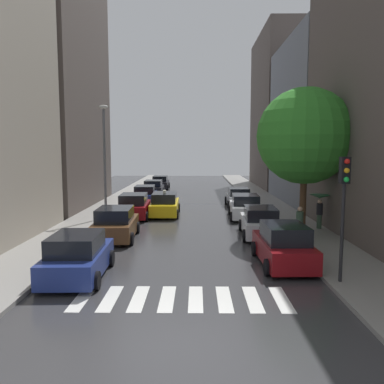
{
  "coord_description": "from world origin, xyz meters",
  "views": [
    {
      "loc": [
        0.48,
        -8.83,
        4.71
      ],
      "look_at": [
        0.09,
        22.57,
        1.25
      ],
      "focal_mm": 36.69,
      "sensor_mm": 36.0,
      "label": 1
    }
  ],
  "objects_px": {
    "parked_car_right_nearest": "(284,246)",
    "parked_car_left_second": "(116,224)",
    "parked_car_right_second": "(260,222)",
    "traffic_light_right_corner": "(344,191)",
    "pedestrian_foreground": "(300,222)",
    "street_tree_right": "(305,136)",
    "parked_car_right_third": "(245,207)",
    "parked_car_left_sixth": "(160,183)",
    "lamp_post_left": "(104,154)",
    "parked_car_left_nearest": "(78,257)",
    "parked_car_left_fifth": "(154,188)",
    "parked_car_left_fourth": "(145,196)",
    "parked_car_left_third": "(134,207)",
    "parked_car_right_fourth": "(238,197)",
    "taxi_midroad": "(165,205)",
    "pedestrian_by_kerb": "(320,203)"
  },
  "relations": [
    {
      "from": "pedestrian_by_kerb",
      "to": "parked_car_right_fourth",
      "type": "bearing_deg",
      "value": 99.73
    },
    {
      "from": "parked_car_left_nearest",
      "to": "pedestrian_foreground",
      "type": "bearing_deg",
      "value": -61.41
    },
    {
      "from": "parked_car_left_fifth",
      "to": "street_tree_right",
      "type": "height_order",
      "value": "street_tree_right"
    },
    {
      "from": "parked_car_right_third",
      "to": "taxi_midroad",
      "type": "distance_m",
      "value": 5.7
    },
    {
      "from": "parked_car_left_fourth",
      "to": "parked_car_left_sixth",
      "type": "distance_m",
      "value": 13.24
    },
    {
      "from": "parked_car_left_second",
      "to": "lamp_post_left",
      "type": "bearing_deg",
      "value": 15.9
    },
    {
      "from": "parked_car_right_third",
      "to": "street_tree_right",
      "type": "bearing_deg",
      "value": -151.43
    },
    {
      "from": "parked_car_right_nearest",
      "to": "traffic_light_right_corner",
      "type": "bearing_deg",
      "value": -150.44
    },
    {
      "from": "parked_car_left_sixth",
      "to": "pedestrian_foreground",
      "type": "distance_m",
      "value": 28.16
    },
    {
      "from": "parked_car_left_sixth",
      "to": "lamp_post_left",
      "type": "relative_size",
      "value": 0.63
    },
    {
      "from": "taxi_midroad",
      "to": "traffic_light_right_corner",
      "type": "xyz_separation_m",
      "value": [
        7.25,
        -14.43,
        2.52
      ]
    },
    {
      "from": "parked_car_left_second",
      "to": "parked_car_right_third",
      "type": "bearing_deg",
      "value": -51.88
    },
    {
      "from": "parked_car_left_second",
      "to": "pedestrian_by_kerb",
      "type": "distance_m",
      "value": 11.54
    },
    {
      "from": "parked_car_right_second",
      "to": "traffic_light_right_corner",
      "type": "height_order",
      "value": "traffic_light_right_corner"
    },
    {
      "from": "taxi_midroad",
      "to": "parked_car_right_fourth",
      "type": "bearing_deg",
      "value": -52.7
    },
    {
      "from": "parked_car_right_third",
      "to": "lamp_post_left",
      "type": "xyz_separation_m",
      "value": [
        -9.34,
        -0.94,
        3.61
      ]
    },
    {
      "from": "parked_car_left_fifth",
      "to": "parked_car_right_fourth",
      "type": "distance_m",
      "value": 10.9
    },
    {
      "from": "parked_car_right_nearest",
      "to": "parked_car_right_fourth",
      "type": "relative_size",
      "value": 1.03
    },
    {
      "from": "parked_car_right_second",
      "to": "street_tree_right",
      "type": "xyz_separation_m",
      "value": [
        2.42,
        0.52,
        4.64
      ]
    },
    {
      "from": "traffic_light_right_corner",
      "to": "lamp_post_left",
      "type": "distance_m",
      "value": 16.61
    },
    {
      "from": "parked_car_left_nearest",
      "to": "parked_car_left_fourth",
      "type": "relative_size",
      "value": 0.99
    },
    {
      "from": "parked_car_left_sixth",
      "to": "parked_car_right_third",
      "type": "bearing_deg",
      "value": -159.44
    },
    {
      "from": "parked_car_right_fourth",
      "to": "pedestrian_by_kerb",
      "type": "height_order",
      "value": "pedestrian_by_kerb"
    },
    {
      "from": "parked_car_right_nearest",
      "to": "parked_car_left_second",
      "type": "bearing_deg",
      "value": 57.97
    },
    {
      "from": "parked_car_right_third",
      "to": "parked_car_left_sixth",
      "type": "bearing_deg",
      "value": 23.34
    },
    {
      "from": "parked_car_left_fourth",
      "to": "street_tree_right",
      "type": "xyz_separation_m",
      "value": [
        10.23,
        -11.44,
        4.63
      ]
    },
    {
      "from": "parked_car_right_fourth",
      "to": "street_tree_right",
      "type": "height_order",
      "value": "street_tree_right"
    },
    {
      "from": "parked_car_left_fifth",
      "to": "parked_car_right_third",
      "type": "relative_size",
      "value": 0.94
    },
    {
      "from": "parked_car_left_second",
      "to": "parked_car_right_nearest",
      "type": "height_order",
      "value": "parked_car_right_nearest"
    },
    {
      "from": "parked_car_left_fourth",
      "to": "lamp_post_left",
      "type": "xyz_separation_m",
      "value": [
        -1.64,
        -7.3,
        3.61
      ]
    },
    {
      "from": "lamp_post_left",
      "to": "parked_car_left_sixth",
      "type": "bearing_deg",
      "value": 85.21
    },
    {
      "from": "parked_car_left_fourth",
      "to": "pedestrian_by_kerb",
      "type": "distance_m",
      "value": 15.61
    },
    {
      "from": "lamp_post_left",
      "to": "pedestrian_by_kerb",
      "type": "bearing_deg",
      "value": -14.1
    },
    {
      "from": "parked_car_right_fourth",
      "to": "pedestrian_by_kerb",
      "type": "relative_size",
      "value": 2.09
    },
    {
      "from": "parked_car_left_nearest",
      "to": "parked_car_left_fifth",
      "type": "height_order",
      "value": "parked_car_left_nearest"
    },
    {
      "from": "parked_car_left_second",
      "to": "pedestrian_foreground",
      "type": "height_order",
      "value": "pedestrian_foreground"
    },
    {
      "from": "taxi_midroad",
      "to": "parked_car_left_fourth",
      "type": "bearing_deg",
      "value": 21.08
    },
    {
      "from": "parked_car_left_nearest",
      "to": "parked_car_left_second",
      "type": "bearing_deg",
      "value": -3.17
    },
    {
      "from": "parked_car_left_second",
      "to": "parked_car_right_second",
      "type": "bearing_deg",
      "value": -86.23
    },
    {
      "from": "parked_car_left_third",
      "to": "parked_car_right_nearest",
      "type": "xyz_separation_m",
      "value": [
        7.84,
        -10.97,
        0.02
      ]
    },
    {
      "from": "parked_car_left_fourth",
      "to": "pedestrian_by_kerb",
      "type": "xyz_separation_m",
      "value": [
        11.44,
        -10.58,
        0.89
      ]
    },
    {
      "from": "parked_car_right_third",
      "to": "pedestrian_foreground",
      "type": "relative_size",
      "value": 2.59
    },
    {
      "from": "parked_car_left_nearest",
      "to": "parked_car_right_fourth",
      "type": "distance_m",
      "value": 19.75
    },
    {
      "from": "pedestrian_foreground",
      "to": "street_tree_right",
      "type": "relative_size",
      "value": 0.21
    },
    {
      "from": "pedestrian_foreground",
      "to": "lamp_post_left",
      "type": "bearing_deg",
      "value": -25.41
    },
    {
      "from": "parked_car_right_nearest",
      "to": "parked_car_right_fourth",
      "type": "height_order",
      "value": "parked_car_right_nearest"
    },
    {
      "from": "traffic_light_right_corner",
      "to": "pedestrian_foreground",
      "type": "bearing_deg",
      "value": 87.81
    },
    {
      "from": "parked_car_left_fifth",
      "to": "lamp_post_left",
      "type": "height_order",
      "value": "lamp_post_left"
    },
    {
      "from": "parked_car_right_nearest",
      "to": "parked_car_right_second",
      "type": "xyz_separation_m",
      "value": [
        -0.09,
        5.34,
        -0.05
      ]
    },
    {
      "from": "parked_car_left_second",
      "to": "parked_car_right_nearest",
      "type": "xyz_separation_m",
      "value": [
        7.77,
        -4.55,
        0.01
      ]
    }
  ]
}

